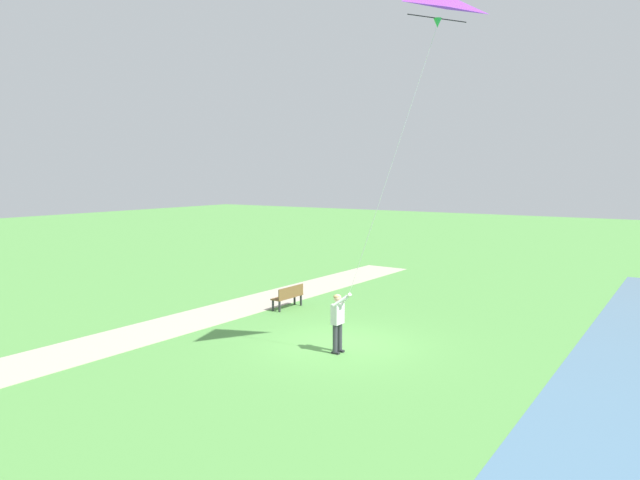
{
  "coord_description": "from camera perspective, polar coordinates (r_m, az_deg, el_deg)",
  "views": [
    {
      "loc": [
        -9.0,
        14.68,
        5.17
      ],
      "look_at": [
        -0.2,
        1.38,
        3.35
      ],
      "focal_mm": 32.49,
      "sensor_mm": 36.0,
      "label": 1
    }
  ],
  "objects": [
    {
      "name": "person_kite_flyer",
      "position": [
        16.86,
        1.8,
        -7.65
      ],
      "size": [
        0.62,
        0.52,
        1.83
      ],
      "color": "#232328",
      "rests_on": "ground"
    },
    {
      "name": "ground_plane",
      "position": [
        17.98,
        1.93,
        -10.21
      ],
      "size": [
        120.0,
        120.0,
        0.0
      ],
      "primitive_type": "plane",
      "color": "#569947"
    },
    {
      "name": "park_bench_near_walkway",
      "position": [
        22.47,
        -3.11,
        -5.47
      ],
      "size": [
        0.48,
        1.51,
        0.88
      ],
      "color": "brown",
      "rests_on": "ground"
    },
    {
      "name": "walkway_path",
      "position": [
        20.26,
        -15.81,
        -8.51
      ],
      "size": [
        3.33,
        32.06,
        0.02
      ],
      "primitive_type": "cube",
      "rotation": [
        0.0,
        0.0,
        -0.03
      ],
      "color": "#B7AD99",
      "rests_on": "ground"
    },
    {
      "name": "flying_kite",
      "position": [
        15.68,
        10.71,
        21.28
      ],
      "size": [
        3.05,
        1.97,
        7.91
      ],
      "color": "purple"
    }
  ]
}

